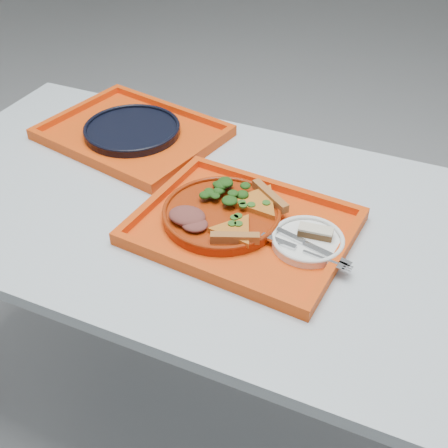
{
  "coord_description": "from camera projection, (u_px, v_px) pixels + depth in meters",
  "views": [
    {
      "loc": [
        0.41,
        -0.92,
        1.53
      ],
      "look_at": [
        0.03,
        -0.07,
        0.78
      ],
      "focal_mm": 45.0,
      "sensor_mm": 36.0,
      "label": 1
    }
  ],
  "objects": [
    {
      "name": "ground",
      "position": [
        224.0,
        404.0,
        1.74
      ],
      "size": [
        10.0,
        10.0,
        0.0
      ],
      "primitive_type": "plane",
      "color": "gray",
      "rests_on": "ground"
    },
    {
      "name": "tray_far",
      "position": [
        133.0,
        135.0,
        1.54
      ],
      "size": [
        0.51,
        0.43,
        0.01
      ],
      "primitive_type": "cube",
      "rotation": [
        0.0,
        0.0,
        -0.21
      ],
      "color": "#DC410B",
      "rests_on": "table"
    },
    {
      "name": "knife",
      "position": [
        310.0,
        245.0,
        1.14
      ],
      "size": [
        0.18,
        0.06,
        0.01
      ],
      "primitive_type": "cube",
      "rotation": [
        0.0,
        0.0,
        -0.25
      ],
      "color": "silver",
      "rests_on": "side_plate"
    },
    {
      "name": "navy_plate",
      "position": [
        132.0,
        131.0,
        1.53
      ],
      "size": [
        0.26,
        0.26,
        0.02
      ],
      "primitive_type": "cylinder",
      "color": "black",
      "rests_on": "tray_far"
    },
    {
      "name": "pizza_slice_a",
      "position": [
        235.0,
        229.0,
        1.16
      ],
      "size": [
        0.13,
        0.14,
        0.02
      ],
      "primitive_type": null,
      "rotation": [
        0.0,
        0.0,
        1.96
      ],
      "color": "orange",
      "rests_on": "dinner_plate"
    },
    {
      "name": "side_plate",
      "position": [
        308.0,
        242.0,
        1.16
      ],
      "size": [
        0.15,
        0.15,
        0.01
      ],
      "primitive_type": "cylinder",
      "color": "white",
      "rests_on": "tray_main"
    },
    {
      "name": "dinner_plate",
      "position": [
        222.0,
        215.0,
        1.23
      ],
      "size": [
        0.26,
        0.26,
        0.02
      ],
      "primitive_type": "cylinder",
      "color": "maroon",
      "rests_on": "tray_main"
    },
    {
      "name": "table",
      "position": [
        223.0,
        238.0,
        1.32
      ],
      "size": [
        1.6,
        0.8,
        0.75
      ],
      "color": "#B3C0C9",
      "rests_on": "ground"
    },
    {
      "name": "salad_heap",
      "position": [
        227.0,
        189.0,
        1.26
      ],
      "size": [
        0.09,
        0.08,
        0.04
      ],
      "primitive_type": "ellipsoid",
      "color": "black",
      "rests_on": "dinner_plate"
    },
    {
      "name": "meat_portion",
      "position": [
        187.0,
        216.0,
        1.2
      ],
      "size": [
        0.08,
        0.07,
        0.02
      ],
      "primitive_type": "ellipsoid",
      "color": "brown",
      "rests_on": "dinner_plate"
    },
    {
      "name": "fork",
      "position": [
        302.0,
        250.0,
        1.13
      ],
      "size": [
        0.19,
        0.05,
        0.01
      ],
      "primitive_type": "cube",
      "rotation": [
        0.0,
        0.0,
        -0.13
      ],
      "color": "silver",
      "rests_on": "side_plate"
    },
    {
      "name": "dessert_bar",
      "position": [
        316.0,
        232.0,
        1.16
      ],
      "size": [
        0.07,
        0.04,
        0.02
      ],
      "rotation": [
        0.0,
        0.0,
        0.11
      ],
      "color": "#4F2C1A",
      "rests_on": "side_plate"
    },
    {
      "name": "tray_main",
      "position": [
        243.0,
        229.0,
        1.22
      ],
      "size": [
        0.48,
        0.39,
        0.01
      ],
      "primitive_type": "cube",
      "rotation": [
        0.0,
        0.0,
        -0.09
      ],
      "color": "#DC410B",
      "rests_on": "table"
    },
    {
      "name": "pizza_slice_b",
      "position": [
        257.0,
        201.0,
        1.24
      ],
      "size": [
        0.18,
        0.18,
        0.02
      ],
      "primitive_type": null,
      "rotation": [
        0.0,
        0.0,
        4.09
      ],
      "color": "orange",
      "rests_on": "dinner_plate"
    }
  ]
}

